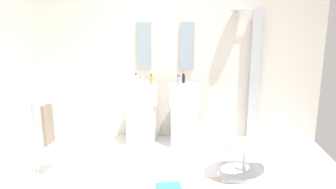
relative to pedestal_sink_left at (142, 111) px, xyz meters
name	(u,v)px	position (x,y,z in m)	size (l,w,h in m)	color
ground_plane	(150,185)	(0.34, -1.28, -0.54)	(4.80, 3.60, 0.04)	silver
rear_partition	(166,58)	(0.34, 0.37, 0.78)	(4.80, 0.10, 2.60)	beige
pedestal_sink_left	(142,111)	(0.00, 0.00, 0.00)	(0.49, 0.49, 1.05)	white
pedestal_sink_right	(185,112)	(0.68, 0.00, 0.00)	(0.49, 0.49, 1.05)	white
vanity_mirror_left	(144,45)	(0.00, 0.30, 0.99)	(0.22, 0.03, 0.72)	#8C9EA8
vanity_mirror_right	(187,46)	(0.68, 0.30, 0.99)	(0.22, 0.03, 0.72)	#8C9EA8
shower_column	(253,74)	(1.71, 0.25, 0.56)	(0.49, 0.24, 2.05)	#B7BABF
lounge_chair	(245,149)	(1.45, -0.95, -0.17)	(1.03, 1.03, 0.65)	#B7BABF
towel_rack	(46,126)	(-0.95, -1.16, 0.11)	(0.37, 0.22, 0.95)	#B7BABF
magazine_teal	(169,187)	(0.57, -1.39, -0.49)	(0.28, 0.19, 0.03)	teal
soap_bottle_white	(136,80)	(-0.04, -0.18, 0.51)	(0.05, 0.05, 0.18)	white
soap_bottle_grey	(178,81)	(0.58, -0.08, 0.50)	(0.05, 0.05, 0.15)	#99999E
soap_bottle_amber	(151,79)	(0.16, -0.01, 0.50)	(0.05, 0.05, 0.15)	#C68C38
soap_bottle_black	(183,79)	(0.64, 0.12, 0.50)	(0.04, 0.04, 0.15)	black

